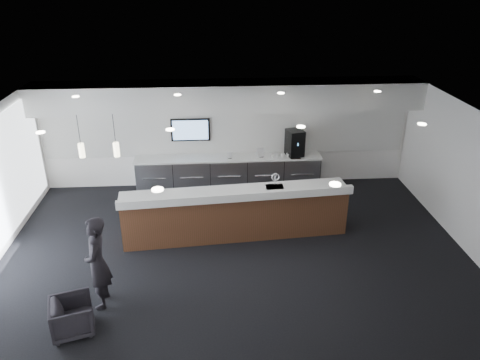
{
  "coord_description": "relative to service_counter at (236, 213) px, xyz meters",
  "views": [
    {
      "loc": [
        -0.49,
        -8.15,
        5.68
      ],
      "look_at": [
        0.16,
        1.3,
        1.32
      ],
      "focal_mm": 35.0,
      "sensor_mm": 36.0,
      "label": 1
    }
  ],
  "objects": [
    {
      "name": "back_wall",
      "position": [
        -0.05,
        2.87,
        0.92
      ],
      "size": [
        10.0,
        0.02,
        3.0
      ],
      "primitive_type": "cube",
      "color": "white",
      "rests_on": "ground"
    },
    {
      "name": "ceiling",
      "position": [
        -0.05,
        -1.13,
        2.42
      ],
      "size": [
        10.0,
        8.0,
        0.02
      ],
      "primitive_type": "cube",
      "color": "black",
      "rests_on": "back_wall"
    },
    {
      "name": "cup_3",
      "position": [
        1.43,
        2.4,
        0.42
      ],
      "size": [
        0.13,
        0.13,
        0.1
      ],
      "primitive_type": "imported",
      "rotation": [
        0.0,
        0.0,
        1.94
      ],
      "color": "white",
      "rests_on": "back_credenza"
    },
    {
      "name": "cup_0",
      "position": [
        1.85,
        2.4,
        0.42
      ],
      "size": [
        0.1,
        0.1,
        0.1
      ],
      "primitive_type": "imported",
      "color": "white",
      "rests_on": "back_credenza"
    },
    {
      "name": "alcove_panel",
      "position": [
        -0.05,
        2.84,
        1.02
      ],
      "size": [
        9.8,
        0.06,
        1.4
      ],
      "primitive_type": "cube",
      "color": "silver",
      "rests_on": "back_wall"
    },
    {
      "name": "cup_5",
      "position": [
        1.15,
        2.4,
        0.42
      ],
      "size": [
        0.11,
        0.11,
        0.1
      ],
      "primitive_type": "imported",
      "rotation": [
        0.0,
        0.0,
        3.23
      ],
      "color": "white",
      "rests_on": "back_credenza"
    },
    {
      "name": "wall_tv",
      "position": [
        -1.05,
        2.77,
        1.07
      ],
      "size": [
        1.05,
        0.08,
        0.62
      ],
      "color": "black",
      "rests_on": "back_wall"
    },
    {
      "name": "cup_1",
      "position": [
        1.71,
        2.4,
        0.42
      ],
      "size": [
        0.14,
        0.14,
        0.1
      ],
      "primitive_type": "imported",
      "rotation": [
        0.0,
        0.0,
        0.65
      ],
      "color": "white",
      "rests_on": "back_credenza"
    },
    {
      "name": "cup_4",
      "position": [
        1.29,
        2.4,
        0.42
      ],
      "size": [
        0.14,
        0.14,
        0.1
      ],
      "primitive_type": "imported",
      "rotation": [
        0.0,
        0.0,
        2.58
      ],
      "color": "white",
      "rests_on": "back_credenza"
    },
    {
      "name": "back_credenza",
      "position": [
        -0.05,
        2.51,
        -0.1
      ],
      "size": [
        5.06,
        0.66,
        0.95
      ],
      "color": "#9EA2A7",
      "rests_on": "ground"
    },
    {
      "name": "service_counter",
      "position": [
        0.0,
        0.0,
        0.0
      ],
      "size": [
        5.17,
        1.27,
        1.49
      ],
      "rotation": [
        0.0,
        0.0,
        0.08
      ],
      "color": "#4C2F19",
      "rests_on": "ground"
    },
    {
      "name": "lounge_guest",
      "position": [
        -2.59,
        -2.23,
        0.31
      ],
      "size": [
        0.47,
        0.67,
        1.77
      ],
      "primitive_type": "imported",
      "rotation": [
        0.0,
        0.0,
        -1.51
      ],
      "color": "black",
      "rests_on": "ground"
    },
    {
      "name": "soffit_bulkhead",
      "position": [
        -0.05,
        2.42,
        2.07
      ],
      "size": [
        10.0,
        0.9,
        0.7
      ],
      "primitive_type": "cube",
      "color": "silver",
      "rests_on": "back_wall"
    },
    {
      "name": "info_sign_left",
      "position": [
        -0.02,
        2.37,
        0.47
      ],
      "size": [
        0.14,
        0.05,
        0.19
      ],
      "primitive_type": "cube",
      "rotation": [
        0.0,
        0.0,
        0.23
      ],
      "color": "white",
      "rests_on": "back_credenza"
    },
    {
      "name": "armchair",
      "position": [
        -2.93,
        -2.93,
        -0.26
      ],
      "size": [
        0.86,
        0.84,
        0.63
      ],
      "primitive_type": "imported",
      "rotation": [
        0.0,
        0.0,
        1.86
      ],
      "color": "black",
      "rests_on": "ground"
    },
    {
      "name": "pendant_left",
      "position": [
        -2.45,
        -0.33,
        1.67
      ],
      "size": [
        0.12,
        0.12,
        0.3
      ],
      "primitive_type": "cylinder",
      "color": "#FFF3C6",
      "rests_on": "ceiling"
    },
    {
      "name": "coffee_machine",
      "position": [
        1.75,
        2.49,
        0.73
      ],
      "size": [
        0.51,
        0.58,
        0.72
      ],
      "rotation": [
        0.0,
        0.0,
        0.25
      ],
      "color": "black",
      "rests_on": "back_credenza"
    },
    {
      "name": "cup_2",
      "position": [
        1.57,
        2.4,
        0.42
      ],
      "size": [
        0.13,
        0.13,
        0.1
      ],
      "primitive_type": "imported",
      "rotation": [
        0.0,
        0.0,
        1.29
      ],
      "color": "white",
      "rests_on": "back_credenza"
    },
    {
      "name": "pendant_right",
      "position": [
        -3.15,
        -0.33,
        1.67
      ],
      "size": [
        0.12,
        0.12,
        0.3
      ],
      "primitive_type": "cylinder",
      "color": "#FFF3C6",
      "rests_on": "ceiling"
    },
    {
      "name": "ceiling_can_lights",
      "position": [
        -0.05,
        -1.13,
        2.39
      ],
      "size": [
        7.0,
        5.0,
        0.02
      ],
      "primitive_type": null,
      "color": "white",
      "rests_on": "ceiling"
    },
    {
      "name": "info_sign_right",
      "position": [
        0.81,
        2.4,
        0.51
      ],
      "size": [
        0.19,
        0.09,
        0.27
      ],
      "primitive_type": "cube",
      "rotation": [
        0.0,
        0.0,
        0.34
      ],
      "color": "white",
      "rests_on": "back_credenza"
    },
    {
      "name": "ground",
      "position": [
        -0.05,
        -1.13,
        -0.58
      ],
      "size": [
        10.0,
        10.0,
        0.0
      ],
      "primitive_type": "plane",
      "color": "black",
      "rests_on": "ground"
    }
  ]
}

